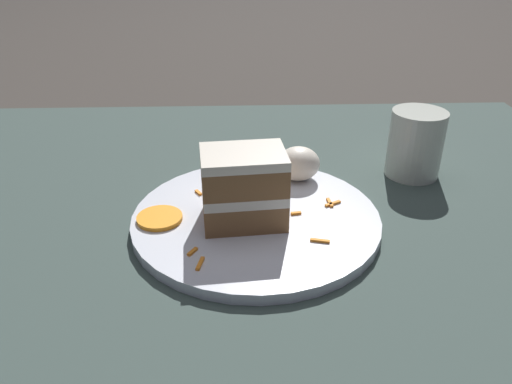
{
  "coord_description": "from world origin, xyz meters",
  "views": [
    {
      "loc": [
        -0.01,
        -0.53,
        0.35
      ],
      "look_at": [
        0.01,
        -0.01,
        0.07
      ],
      "focal_mm": 35.0,
      "sensor_mm": 36.0,
      "label": 1
    }
  ],
  "objects_px": {
    "cake_slice": "(240,187)",
    "orange_garnish": "(160,218)",
    "plate": "(256,219)",
    "cream_dollop": "(298,164)",
    "drinking_glass": "(415,148)"
  },
  "relations": [
    {
      "from": "plate",
      "to": "orange_garnish",
      "type": "relative_size",
      "value": 5.53
    },
    {
      "from": "cake_slice",
      "to": "drinking_glass",
      "type": "bearing_deg",
      "value": 113.92
    },
    {
      "from": "cream_dollop",
      "to": "orange_garnish",
      "type": "relative_size",
      "value": 1.07
    },
    {
      "from": "orange_garnish",
      "to": "drinking_glass",
      "type": "xyz_separation_m",
      "value": [
        0.35,
        0.14,
        0.03
      ]
    },
    {
      "from": "plate",
      "to": "cake_slice",
      "type": "distance_m",
      "value": 0.06
    },
    {
      "from": "cake_slice",
      "to": "drinking_glass",
      "type": "height_order",
      "value": "cake_slice"
    },
    {
      "from": "cake_slice",
      "to": "plate",
      "type": "bearing_deg",
      "value": 117.11
    },
    {
      "from": "plate",
      "to": "cream_dollop",
      "type": "relative_size",
      "value": 5.16
    },
    {
      "from": "cream_dollop",
      "to": "drinking_glass",
      "type": "height_order",
      "value": "drinking_glass"
    },
    {
      "from": "plate",
      "to": "drinking_glass",
      "type": "relative_size",
      "value": 3.13
    },
    {
      "from": "drinking_glass",
      "to": "cake_slice",
      "type": "bearing_deg",
      "value": -150.79
    },
    {
      "from": "cake_slice",
      "to": "drinking_glass",
      "type": "xyz_separation_m",
      "value": [
        0.25,
        0.14,
        -0.02
      ]
    },
    {
      "from": "cake_slice",
      "to": "orange_garnish",
      "type": "distance_m",
      "value": 0.11
    },
    {
      "from": "orange_garnish",
      "to": "drinking_glass",
      "type": "bearing_deg",
      "value": 21.52
    },
    {
      "from": "cake_slice",
      "to": "drinking_glass",
      "type": "distance_m",
      "value": 0.29
    }
  ]
}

